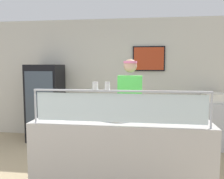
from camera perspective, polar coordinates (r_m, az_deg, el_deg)
The scene contains 12 objects.
ground_plane at distance 4.03m, azimuth 3.14°, elevation -18.48°, with size 12.00×12.00×0.00m, color tan.
shop_rear_unit at distance 5.38m, azimuth 4.73°, elevation 2.55°, with size 6.68×0.13×2.70m.
serving_counter at distance 3.24m, azimuth 2.20°, elevation -15.64°, with size 2.28×0.67×0.95m, color #BCB7B2.
sneeze_guard at distance 2.78m, azimuth 1.71°, elevation -3.28°, with size 2.11×0.06×0.42m.
pizza_tray at distance 3.16m, azimuth 1.46°, elevation -6.85°, with size 0.50×0.50×0.04m.
pizza_server at distance 3.13m, azimuth 1.73°, elevation -6.54°, with size 0.07×0.28×0.01m, color #ADAFB7.
parmesan_shaker at distance 2.80m, azimuth -4.07°, elevation 0.77°, with size 0.07×0.07×0.09m.
pepper_flake_shaker at distance 2.77m, azimuth -1.14°, elevation 0.74°, with size 0.06×0.06×0.10m.
worker_figure at distance 3.78m, azimuth 4.42°, elevation -4.16°, with size 0.41×0.50×1.76m.
drink_fridge at distance 5.43m, azimuth -15.76°, elevation -3.08°, with size 0.71×0.64×1.68m.
prep_shelf at distance 5.21m, azimuth 23.14°, elevation -7.90°, with size 0.70×0.55×0.94m, color #B7BABF.
pizza_box_stack at distance 5.11m, azimuth 23.38°, elevation -1.79°, with size 0.44×0.43×0.18m.
Camera 1 is at (1.43, -2.67, 1.66)m, focal length 37.81 mm.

